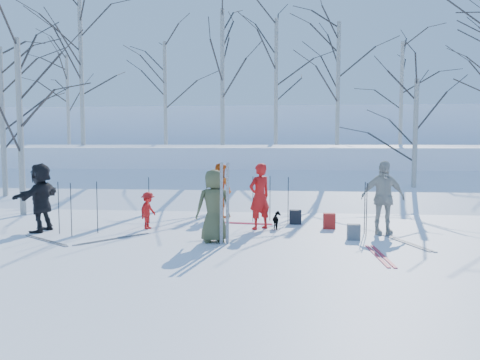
# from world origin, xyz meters

# --- Properties ---
(ground) EXTENTS (120.00, 120.00, 0.00)m
(ground) POSITION_xyz_m (0.00, 0.00, 0.00)
(ground) COLOR white
(ground) RESTS_ON ground
(snow_ramp) EXTENTS (70.00, 9.49, 4.12)m
(snow_ramp) POSITION_xyz_m (0.00, 7.00, 0.15)
(snow_ramp) COLOR white
(snow_ramp) RESTS_ON ground
(snow_plateau) EXTENTS (70.00, 18.00, 2.20)m
(snow_plateau) POSITION_xyz_m (0.00, 17.00, 1.00)
(snow_plateau) COLOR white
(snow_plateau) RESTS_ON ground
(far_hill) EXTENTS (90.00, 30.00, 6.00)m
(far_hill) POSITION_xyz_m (0.00, 38.00, 2.00)
(far_hill) COLOR white
(far_hill) RESTS_ON ground
(skier_olive_center) EXTENTS (0.99, 0.83, 1.72)m
(skier_olive_center) POSITION_xyz_m (-0.41, -0.60, 0.86)
(skier_olive_center) COLOR #494C2E
(skier_olive_center) RESTS_ON ground
(skier_red_north) EXTENTS (0.77, 0.74, 1.78)m
(skier_red_north) POSITION_xyz_m (0.57, 1.14, 0.89)
(skier_red_north) COLOR red
(skier_red_north) RESTS_ON ground
(skier_redor_behind) EXTENTS (1.04, 1.02, 1.69)m
(skier_redor_behind) POSITION_xyz_m (-0.76, 3.00, 0.84)
(skier_redor_behind) COLOR #D85410
(skier_redor_behind) RESTS_ON ground
(skier_red_seated) EXTENTS (0.52, 0.72, 1.01)m
(skier_red_seated) POSITION_xyz_m (-2.45, 0.89, 0.50)
(skier_red_seated) COLOR red
(skier_red_seated) RESTS_ON ground
(skier_cream_east) EXTENTS (1.14, 0.57, 1.88)m
(skier_cream_east) POSITION_xyz_m (3.73, 0.77, 0.94)
(skier_cream_east) COLOR beige
(skier_cream_east) RESTS_ON ground
(skier_grey_west) EXTENTS (0.73, 1.73, 1.80)m
(skier_grey_west) POSITION_xyz_m (-5.14, 0.26, 0.90)
(skier_grey_west) COLOR black
(skier_grey_west) RESTS_ON ground
(dog) EXTENTS (0.32, 0.58, 0.47)m
(dog) POSITION_xyz_m (1.05, 1.20, 0.23)
(dog) COLOR black
(dog) RESTS_ON ground
(upright_ski_left) EXTENTS (0.10, 0.17, 1.90)m
(upright_ski_left) POSITION_xyz_m (-0.20, -0.88, 0.95)
(upright_ski_left) COLOR silver
(upright_ski_left) RESTS_ON ground
(upright_ski_right) EXTENTS (0.11, 0.23, 1.89)m
(upright_ski_right) POSITION_xyz_m (-0.06, -0.83, 0.95)
(upright_ski_right) COLOR silver
(upright_ski_right) RESTS_ON ground
(ski_pair_a) EXTENTS (0.67, 1.95, 0.02)m
(ski_pair_a) POSITION_xyz_m (-0.05, 1.95, 0.01)
(ski_pair_a) COLOR red
(ski_pair_a) RESTS_ON ground
(ski_pair_b) EXTENTS (1.40, 2.03, 0.02)m
(ski_pair_b) POSITION_xyz_m (4.10, -0.30, 0.01)
(ski_pair_b) COLOR silver
(ski_pair_b) RESTS_ON ground
(ski_pair_c) EXTENTS (1.97, 2.09, 0.02)m
(ski_pair_c) POSITION_xyz_m (-4.44, -0.85, 0.01)
(ski_pair_c) COLOR silver
(ski_pair_c) RESTS_ON ground
(ski_pair_d) EXTENTS (0.39, 1.92, 0.02)m
(ski_pair_d) POSITION_xyz_m (3.21, -1.62, 0.01)
(ski_pair_d) COLOR red
(ski_pair_d) RESTS_ON ground
(ski_pair_e) EXTENTS (2.06, 2.10, 0.02)m
(ski_pair_e) POSITION_xyz_m (-2.90, -0.56, 0.01)
(ski_pair_e) COLOR silver
(ski_pair_e) RESTS_ON ground
(ski_pole_a) EXTENTS (0.02, 0.02, 1.34)m
(ski_pole_a) POSITION_xyz_m (0.80, 2.53, 0.67)
(ski_pole_a) COLOR black
(ski_pole_a) RESTS_ON ground
(ski_pole_b) EXTENTS (0.02, 0.02, 1.34)m
(ski_pole_b) POSITION_xyz_m (1.34, 2.19, 0.67)
(ski_pole_b) COLOR black
(ski_pole_b) RESTS_ON ground
(ski_pole_c) EXTENTS (0.02, 0.02, 1.34)m
(ski_pole_c) POSITION_xyz_m (3.28, 0.43, 0.67)
(ski_pole_c) COLOR black
(ski_pole_c) RESTS_ON ground
(ski_pole_d) EXTENTS (0.02, 0.02, 1.34)m
(ski_pole_d) POSITION_xyz_m (-4.53, -0.00, 0.67)
(ski_pole_d) COLOR black
(ski_pole_d) RESTS_ON ground
(ski_pole_e) EXTENTS (0.02, 0.02, 1.34)m
(ski_pole_e) POSITION_xyz_m (-3.57, 0.16, 0.67)
(ski_pole_e) COLOR black
(ski_pole_e) RESTS_ON ground
(ski_pole_f) EXTENTS (0.02, 0.02, 1.34)m
(ski_pole_f) POSITION_xyz_m (3.29, 0.76, 0.67)
(ski_pole_f) COLOR black
(ski_pole_f) RESTS_ON ground
(ski_pole_g) EXTENTS (0.02, 0.02, 1.34)m
(ski_pole_g) POSITION_xyz_m (-4.06, -0.28, 0.67)
(ski_pole_g) COLOR black
(ski_pole_g) RESTS_ON ground
(ski_pole_h) EXTENTS (0.02, 0.02, 1.34)m
(ski_pole_h) POSITION_xyz_m (-2.67, 1.72, 0.67)
(ski_pole_h) COLOR black
(ski_pole_h) RESTS_ON ground
(ski_pole_i) EXTENTS (0.02, 0.02, 1.34)m
(ski_pole_i) POSITION_xyz_m (0.31, 2.28, 0.67)
(ski_pole_i) COLOR black
(ski_pole_i) RESTS_ON ground
(backpack_red) EXTENTS (0.32, 0.22, 0.42)m
(backpack_red) POSITION_xyz_m (2.45, 1.38, 0.21)
(backpack_red) COLOR #A71E19
(backpack_red) RESTS_ON ground
(backpack_grey) EXTENTS (0.30, 0.20, 0.38)m
(backpack_grey) POSITION_xyz_m (2.90, -0.05, 0.19)
(backpack_grey) COLOR #5A5D62
(backpack_grey) RESTS_ON ground
(backpack_dark) EXTENTS (0.34, 0.24, 0.40)m
(backpack_dark) POSITION_xyz_m (1.55, 2.02, 0.20)
(backpack_dark) COLOR black
(backpack_dark) RESTS_ON ground
(birch_plateau_a) EXTENTS (4.93, 4.93, 6.19)m
(birch_plateau_a) POSITION_xyz_m (-1.67, 10.26, 5.29)
(birch_plateau_a) COLOR silver
(birch_plateau_a) RESTS_ON snow_plateau
(birch_plateau_c) EXTENTS (4.50, 4.50, 5.57)m
(birch_plateau_c) POSITION_xyz_m (3.61, 10.55, 4.98)
(birch_plateau_c) COLOR silver
(birch_plateau_c) RESTS_ON snow_plateau
(birch_plateau_d) EXTENTS (4.29, 4.29, 5.28)m
(birch_plateau_d) POSITION_xyz_m (-4.95, 12.53, 4.84)
(birch_plateau_d) COLOR silver
(birch_plateau_d) RESTS_ON snow_plateau
(birch_plateau_f) EXTENTS (4.96, 4.96, 6.23)m
(birch_plateau_f) POSITION_xyz_m (0.76, 12.30, 5.32)
(birch_plateau_f) COLOR silver
(birch_plateau_f) RESTS_ON snow_plateau
(birch_plateau_g) EXTENTS (4.17, 4.17, 5.11)m
(birch_plateau_g) POSITION_xyz_m (-11.25, 14.70, 4.75)
(birch_plateau_g) COLOR silver
(birch_plateau_g) RESTS_ON snow_plateau
(birch_plateau_h) EXTENTS (4.21, 4.21, 5.15)m
(birch_plateau_h) POSITION_xyz_m (7.06, 13.17, 4.78)
(birch_plateau_h) COLOR silver
(birch_plateau_h) RESTS_ON snow_plateau
(birch_plateau_i) EXTENTS (5.56, 5.56, 7.09)m
(birch_plateau_i) POSITION_xyz_m (-8.88, 11.33, 5.74)
(birch_plateau_i) COLOR silver
(birch_plateau_i) RESTS_ON snow_plateau
(birch_edge_a) EXTENTS (4.54, 4.54, 5.62)m
(birch_edge_a) POSITION_xyz_m (-7.18, 2.86, 2.81)
(birch_edge_a) COLOR silver
(birch_edge_a) RESTS_ON ground
(birch_edge_d) EXTENTS (4.69, 4.69, 5.84)m
(birch_edge_d) POSITION_xyz_m (-9.25, 5.21, 2.92)
(birch_edge_d) COLOR silver
(birch_edge_d) RESTS_ON ground
(birch_edge_e) EXTENTS (3.85, 3.85, 4.64)m
(birch_edge_e) POSITION_xyz_m (5.98, 6.38, 2.32)
(birch_edge_e) COLOR silver
(birch_edge_e) RESTS_ON ground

